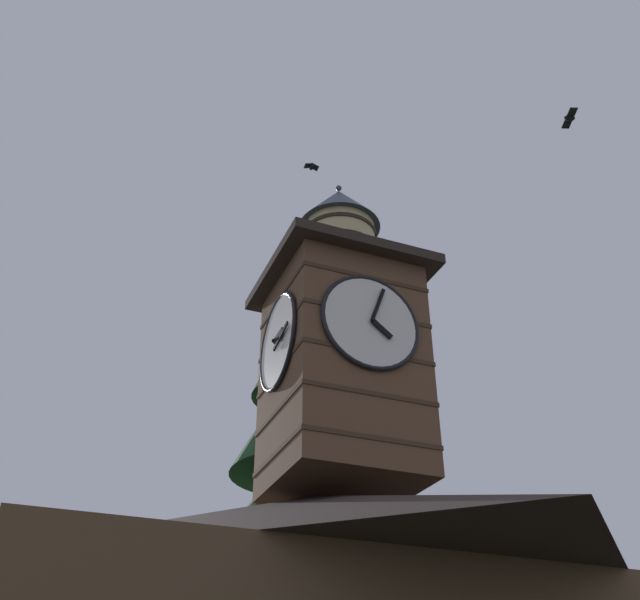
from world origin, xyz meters
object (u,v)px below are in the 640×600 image
at_px(pine_tree_behind, 304,548).
at_px(moon, 288,566).
at_px(flying_bird_low, 570,118).
at_px(clock_tower, 341,346).
at_px(flying_bird_high, 311,167).

xyz_separation_m(pine_tree_behind, moon, (-12.16, -35.52, 7.78)).
xyz_separation_m(pine_tree_behind, flying_bird_low, (-4.77, 7.23, 10.10)).
height_order(clock_tower, moon, moon).
distance_m(clock_tower, flying_bird_low, 9.09).
xyz_separation_m(moon, flying_bird_high, (12.76, 37.36, 3.32)).
bearing_deg(moon, flying_bird_high, 71.14).
height_order(pine_tree_behind, moon, pine_tree_behind).
xyz_separation_m(clock_tower, flying_bird_low, (-5.49, 3.06, 6.55)).
bearing_deg(flying_bird_low, pine_tree_behind, -56.57).
bearing_deg(flying_bird_high, clock_tower, 86.96).
bearing_deg(flying_bird_high, pine_tree_behind, -107.98).
bearing_deg(pine_tree_behind, flying_bird_low, 123.43).
relative_size(clock_tower, flying_bird_low, 10.76).
distance_m(flying_bird_high, flying_bird_low, 7.67).
height_order(moon, flying_bird_low, flying_bird_low).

